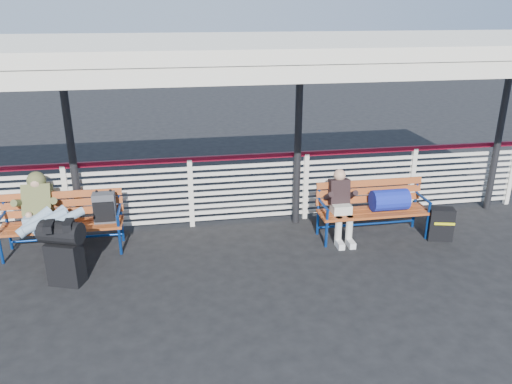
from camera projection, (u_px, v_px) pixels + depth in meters
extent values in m
plane|color=black|center=(200.00, 282.00, 6.88)|extent=(60.00, 60.00, 0.00)
cube|color=silver|center=(191.00, 193.00, 8.43)|extent=(12.00, 0.04, 1.04)
cube|color=maroon|center=(189.00, 159.00, 8.21)|extent=(12.00, 0.06, 0.08)
cube|color=silver|center=(511.00, 174.00, 9.40)|extent=(0.08, 0.08, 1.20)
cube|color=silver|center=(186.00, 45.00, 6.63)|extent=(12.60, 3.60, 0.16)
cube|color=silver|center=(194.00, 71.00, 5.06)|extent=(12.60, 0.06, 0.30)
cylinder|color=black|center=(71.00, 149.00, 7.68)|extent=(0.12, 0.12, 3.00)
cylinder|color=black|center=(298.00, 139.00, 8.26)|extent=(0.12, 0.12, 3.00)
cylinder|color=black|center=(500.00, 130.00, 8.86)|extent=(0.12, 0.12, 3.00)
cube|color=black|center=(66.00, 263.00, 6.75)|extent=(0.51, 0.40, 0.61)
cylinder|color=black|center=(61.00, 233.00, 6.59)|extent=(0.63, 0.48, 0.31)
cube|color=#B05222|center=(62.00, 226.00, 7.54)|extent=(1.80, 0.50, 0.04)
cube|color=#B05222|center=(63.00, 203.00, 7.69)|extent=(1.80, 0.10, 0.40)
cylinder|color=#0D3893|center=(1.00, 250.00, 7.30)|extent=(0.04, 0.04, 0.45)
cylinder|color=#0D3893|center=(120.00, 241.00, 7.58)|extent=(0.04, 0.04, 0.45)
cylinder|color=#0D3893|center=(7.00, 223.00, 7.66)|extent=(0.04, 0.04, 0.90)
cylinder|color=#0D3893|center=(121.00, 215.00, 7.93)|extent=(0.04, 0.04, 0.90)
cube|color=#53565B|center=(105.00, 207.00, 7.58)|extent=(0.33, 0.20, 0.46)
cube|color=#B05222|center=(374.00, 212.00, 8.05)|extent=(1.80, 0.50, 0.04)
cube|color=#B05222|center=(369.00, 191.00, 8.20)|extent=(1.80, 0.10, 0.40)
cylinder|color=#0D3893|center=(326.00, 234.00, 7.81)|extent=(0.04, 0.04, 0.45)
cylinder|color=#0D3893|center=(427.00, 226.00, 8.08)|extent=(0.04, 0.04, 0.45)
cylinder|color=#0D3893|center=(318.00, 209.00, 8.16)|extent=(0.04, 0.04, 0.90)
cylinder|color=#0D3893|center=(415.00, 203.00, 8.44)|extent=(0.04, 0.04, 0.90)
cylinder|color=navy|center=(390.00, 200.00, 8.02)|extent=(0.59, 0.35, 0.35)
cube|color=#8DA3BE|center=(37.00, 221.00, 7.50)|extent=(0.36, 0.26, 0.18)
cube|color=#535A30|center=(38.00, 200.00, 7.59)|extent=(0.42, 0.38, 0.53)
sphere|color=#535A30|center=(36.00, 181.00, 7.59)|extent=(0.28, 0.28, 0.28)
sphere|color=tan|center=(36.00, 182.00, 7.56)|extent=(0.21, 0.21, 0.21)
cube|color=black|center=(49.00, 226.00, 6.47)|extent=(0.11, 0.27, 0.10)
cube|color=black|center=(68.00, 225.00, 6.51)|extent=(0.11, 0.27, 0.10)
cube|color=beige|center=(341.00, 209.00, 7.96)|extent=(0.30, 0.24, 0.16)
cube|color=black|center=(339.00, 191.00, 8.00)|extent=(0.32, 0.23, 0.42)
sphere|color=tan|center=(340.00, 175.00, 7.93)|extent=(0.19, 0.19, 0.19)
cylinder|color=beige|center=(338.00, 231.00, 7.88)|extent=(0.11, 0.11, 0.46)
cylinder|color=beige|center=(349.00, 230.00, 7.91)|extent=(0.11, 0.11, 0.46)
cube|color=silver|center=(340.00, 244.00, 7.86)|extent=(0.10, 0.24, 0.10)
cube|color=silver|center=(350.00, 243.00, 7.89)|extent=(0.10, 0.24, 0.10)
cube|color=black|center=(440.00, 224.00, 8.05)|extent=(0.43, 0.30, 0.54)
cube|color=yellow|center=(445.00, 224.00, 7.93)|extent=(0.32, 0.10, 0.04)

